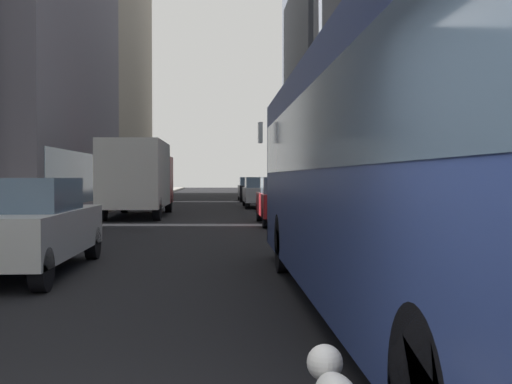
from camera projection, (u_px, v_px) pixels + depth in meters
ground_plane at (210, 205)px, 37.30m from camera, size 120.00×120.00×0.00m
sidewalk_left at (112, 204)px, 36.97m from camera, size 2.40×110.00×0.15m
sidewalk_right at (307, 203)px, 37.62m from camera, size 2.40×110.00×0.15m
building_left_far at (72, 36)px, 53.89m from camera, size 11.18×21.88×27.17m
building_right_far at (346, 20)px, 57.09m from camera, size 9.60×19.70×31.42m
transit_bus at (413, 165)px, 7.41m from camera, size 2.78×11.53×3.05m
car_silver_sedan at (262, 192)px, 34.13m from camera, size 1.89×4.51×1.62m
car_white_van at (21, 225)px, 10.76m from camera, size 1.87×4.50×1.62m
car_black_suv at (253, 189)px, 43.26m from camera, size 1.91×3.94×1.62m
car_red_coupe at (285, 201)px, 21.89m from camera, size 1.76×4.17×1.62m
box_truck at (138, 176)px, 26.37m from camera, size 2.30×7.50×3.05m
pedestrian_with_handbag at (495, 211)px, 11.50m from camera, size 0.45×0.34×1.69m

